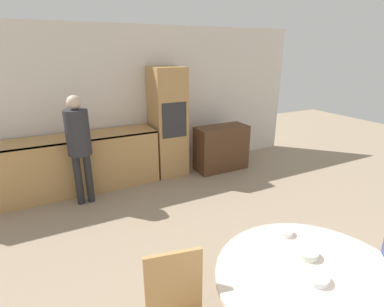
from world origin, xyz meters
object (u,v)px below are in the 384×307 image
object	(u,v)px
person_standing	(79,139)
bowl_far	(285,232)
dining_table	(311,302)
bowl_near	(316,278)
oven_unit	(168,122)
bowl_centre	(307,253)
sideboard	(221,148)

from	to	relation	value
person_standing	bowl_far	size ratio (longest dim) A/B	11.95
dining_table	bowl_far	bearing A→B (deg)	69.27
bowl_near	bowl_far	bearing A→B (deg)	68.38
oven_unit	person_standing	xyz separation A→B (m)	(-1.59, -0.51, 0.04)
bowl_centre	bowl_far	size ratio (longest dim) A/B	1.20
oven_unit	person_standing	bearing A→B (deg)	-162.09
oven_unit	sideboard	xyz separation A→B (m)	(0.95, -0.31, -0.54)
dining_table	bowl_far	world-z (taller)	bowl_far
oven_unit	dining_table	distance (m)	3.85
bowl_near	sideboard	bearing A→B (deg)	66.64
dining_table	bowl_centre	xyz separation A→B (m)	(0.12, 0.19, 0.23)
sideboard	bowl_near	bearing A→B (deg)	-113.36
person_standing	bowl_far	world-z (taller)	person_standing
person_standing	bowl_near	world-z (taller)	person_standing
bowl_near	dining_table	bearing A→B (deg)	49.51
sideboard	dining_table	world-z (taller)	sideboard
dining_table	bowl_near	xyz separation A→B (m)	(-0.02, -0.02, 0.23)
sideboard	dining_table	bearing A→B (deg)	-113.26
oven_unit	bowl_centre	distance (m)	3.64
sideboard	dining_table	size ratio (longest dim) A/B	0.74
sideboard	person_standing	size ratio (longest dim) A/B	0.61
oven_unit	bowl_near	world-z (taller)	oven_unit
bowl_near	oven_unit	bearing A→B (deg)	81.66
person_standing	bowl_far	bearing A→B (deg)	-66.45
oven_unit	bowl_far	distance (m)	3.34
oven_unit	bowl_far	bearing A→B (deg)	-96.25
bowl_near	bowl_far	size ratio (longest dim) A/B	1.26
oven_unit	sideboard	distance (m)	1.14
bowl_far	bowl_centre	bearing A→B (deg)	-101.06
sideboard	bowl_centre	xyz separation A→B (m)	(-1.37, -3.30, 0.35)
bowl_centre	bowl_far	world-z (taller)	bowl_centre
oven_unit	sideboard	bearing A→B (deg)	-17.93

